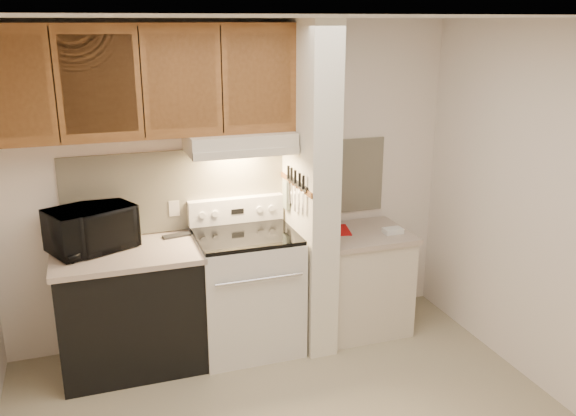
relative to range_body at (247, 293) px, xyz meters
name	(u,v)px	position (x,y,z in m)	size (l,w,h in m)	color
ceiling	(299,17)	(0.00, -1.16, 2.04)	(3.60, 3.60, 0.00)	white
wall_back	(234,184)	(0.00, 0.34, 0.79)	(3.60, 0.02, 2.50)	white
wall_right	(555,216)	(1.80, -1.16, 0.79)	(0.02, 3.00, 2.50)	white
backsplash	(234,186)	(0.00, 0.33, 0.78)	(2.60, 0.02, 0.63)	beige
range_body	(247,293)	(0.00, 0.00, 0.00)	(0.76, 0.65, 0.92)	silver
oven_window	(258,305)	(0.00, -0.32, 0.04)	(0.50, 0.01, 0.30)	black
oven_handle	(259,279)	(0.00, -0.35, 0.26)	(0.02, 0.02, 0.65)	silver
cooktop	(246,235)	(0.00, 0.00, 0.48)	(0.74, 0.64, 0.03)	black
range_backguard	(236,210)	(0.00, 0.28, 0.59)	(0.76, 0.08, 0.20)	silver
range_display	(237,211)	(0.00, 0.24, 0.59)	(0.10, 0.01, 0.04)	black
range_knob_left_outer	(202,215)	(-0.28, 0.24, 0.59)	(0.05, 0.05, 0.02)	silver
range_knob_left_inner	(215,214)	(-0.18, 0.24, 0.59)	(0.05, 0.05, 0.02)	silver
range_knob_right_inner	(260,209)	(0.18, 0.24, 0.59)	(0.05, 0.05, 0.02)	silver
range_knob_right_outer	(272,208)	(0.28, 0.24, 0.59)	(0.05, 0.05, 0.02)	silver
dishwasher_front	(131,312)	(-0.88, 0.01, -0.03)	(1.00, 0.63, 0.87)	black
left_countertop	(126,254)	(-0.88, 0.01, 0.43)	(1.04, 0.67, 0.04)	#B6A292
spoon_rest	(178,235)	(-0.48, 0.21, 0.46)	(0.23, 0.07, 0.02)	black
teal_jar	(130,234)	(-0.83, 0.23, 0.50)	(0.10, 0.10, 0.11)	#286C61
outlet	(174,208)	(-0.48, 0.32, 0.64)	(0.08, 0.01, 0.12)	beige
microwave	(91,228)	(-1.10, 0.14, 0.61)	(0.57, 0.38, 0.31)	black
partition_pillar	(310,189)	(0.51, -0.01, 0.79)	(0.22, 0.70, 2.50)	silver
pillar_trim	(295,184)	(0.39, -0.01, 0.84)	(0.01, 0.70, 0.04)	brown
knife_strip	(297,183)	(0.39, -0.06, 0.86)	(0.02, 0.42, 0.04)	black
knife_blade_a	(303,202)	(0.38, -0.22, 0.76)	(0.01, 0.04, 0.16)	silver
knife_handle_a	(303,182)	(0.38, -0.22, 0.91)	(0.02, 0.02, 0.10)	black
knife_blade_b	(299,200)	(0.38, -0.14, 0.75)	(0.01, 0.04, 0.18)	silver
knife_handle_b	(300,180)	(0.38, -0.15, 0.91)	(0.02, 0.02, 0.10)	black
knife_blade_c	(295,199)	(0.38, -0.05, 0.74)	(0.01, 0.04, 0.20)	silver
knife_handle_c	(295,177)	(0.38, -0.05, 0.91)	(0.02, 0.02, 0.10)	black
knife_blade_d	(292,193)	(0.38, 0.03, 0.76)	(0.01, 0.04, 0.16)	silver
knife_handle_d	(292,174)	(0.38, 0.03, 0.91)	(0.02, 0.02, 0.10)	black
knife_blade_e	(289,192)	(0.38, 0.10, 0.75)	(0.01, 0.04, 0.18)	silver
knife_handle_e	(288,172)	(0.38, 0.11, 0.91)	(0.02, 0.02, 0.10)	black
oven_mitt	(286,195)	(0.38, 0.17, 0.71)	(0.03, 0.09, 0.23)	gray
right_cab_base	(361,283)	(0.97, -0.01, -0.06)	(0.70, 0.60, 0.81)	beige
right_countertop	(362,234)	(0.97, -0.01, 0.37)	(0.74, 0.64, 0.04)	#B6A292
red_folder	(337,230)	(0.79, 0.09, 0.39)	(0.19, 0.27, 0.01)	#B80D0D
white_box	(393,231)	(1.19, -0.11, 0.41)	(0.15, 0.10, 0.04)	white
range_hood	(240,142)	(0.00, 0.12, 1.17)	(0.78, 0.44, 0.15)	beige
hood_lip	(247,153)	(0.00, -0.08, 1.12)	(0.78, 0.04, 0.06)	beige
upper_cabinets	(139,81)	(-0.69, 0.17, 1.62)	(2.18, 0.33, 0.77)	brown
cab_door_a	(8,87)	(-1.51, 0.01, 1.62)	(0.46, 0.01, 0.63)	brown
cab_gap_a	(54,86)	(-1.23, 0.01, 1.62)	(0.01, 0.01, 0.73)	black
cab_door_b	(99,84)	(-0.96, 0.01, 1.62)	(0.46, 0.01, 0.63)	brown
cab_gap_b	(142,83)	(-0.69, 0.01, 1.62)	(0.01, 0.01, 0.73)	black
cab_door_c	(183,82)	(-0.42, 0.01, 1.62)	(0.46, 0.01, 0.63)	brown
cab_gap_c	(222,81)	(-0.14, 0.01, 1.62)	(0.01, 0.01, 0.73)	black
cab_door_d	(260,79)	(0.13, 0.01, 1.62)	(0.46, 0.01, 0.63)	brown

